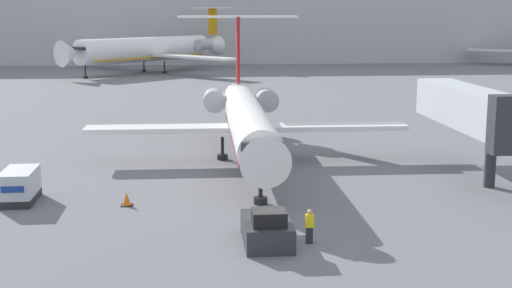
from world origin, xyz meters
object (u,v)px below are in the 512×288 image
at_px(jet_bridge, 473,110).
at_px(airplane_main, 247,118).
at_px(pushback_tug, 267,229).
at_px(worker_near_tug, 309,226).
at_px(traffic_cone_left, 127,199).
at_px(luggage_cart, 20,186).
at_px(airplane_parked_far_right, 148,49).

bearing_deg(jet_bridge, airplane_main, 157.18).
xyz_separation_m(pushback_tug, worker_near_tug, (2.01, -0.19, 0.17)).
bearing_deg(traffic_cone_left, jet_bridge, 13.59).
xyz_separation_m(traffic_cone_left, jet_bridge, (22.29, 5.39, 4.09)).
height_order(pushback_tug, traffic_cone_left, pushback_tug).
distance_m(luggage_cart, traffic_cone_left, 6.39).
distance_m(airplane_main, worker_near_tug, 19.22).
relative_size(luggage_cart, worker_near_tug, 2.06).
height_order(pushback_tug, worker_near_tug, pushback_tug).
bearing_deg(worker_near_tug, traffic_cone_left, 140.65).
bearing_deg(worker_near_tug, pushback_tug, 174.66).
xyz_separation_m(pushback_tug, jet_bridge, (15.09, 12.75, 3.76)).
height_order(airplane_main, pushback_tug, airplane_main).
distance_m(worker_near_tug, jet_bridge, 18.75).
bearing_deg(jet_bridge, pushback_tug, -139.79).
relative_size(pushback_tug, worker_near_tug, 2.35).
bearing_deg(pushback_tug, worker_near_tug, -5.34).
bearing_deg(worker_near_tug, airplane_main, 94.19).
height_order(pushback_tug, jet_bridge, jet_bridge).
distance_m(airplane_main, airplane_parked_far_right, 75.76).
relative_size(airplane_main, jet_bridge, 1.94).
distance_m(airplane_parked_far_right, jet_bridge, 84.97).
bearing_deg(traffic_cone_left, airplane_main, 55.75).
bearing_deg(luggage_cart, jet_bridge, 7.96).
xyz_separation_m(airplane_parked_far_right, jet_bridge, (25.56, -81.03, 0.33)).
xyz_separation_m(luggage_cart, traffic_cone_left, (6.20, -1.41, -0.58)).
xyz_separation_m(traffic_cone_left, airplane_parked_far_right, (-3.27, 86.42, 3.76)).
height_order(airplane_main, traffic_cone_left, airplane_main).
xyz_separation_m(pushback_tug, luggage_cart, (-13.41, 8.77, 0.25)).
bearing_deg(pushback_tug, traffic_cone_left, 134.37).
xyz_separation_m(airplane_main, pushback_tug, (-0.61, -18.84, -2.48)).
bearing_deg(airplane_main, jet_bridge, -22.82).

